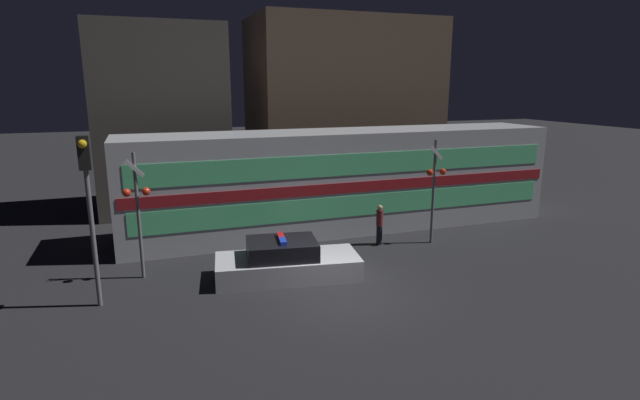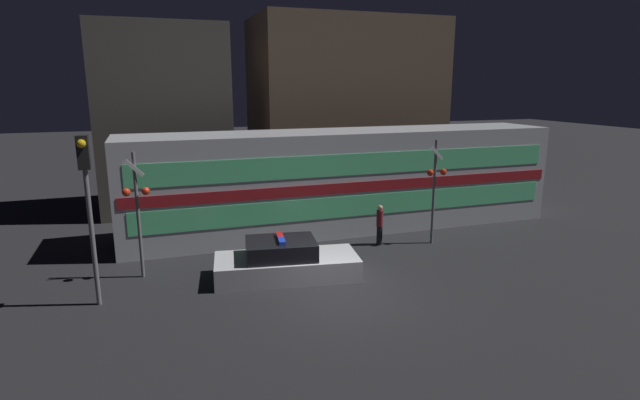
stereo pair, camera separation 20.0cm
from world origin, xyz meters
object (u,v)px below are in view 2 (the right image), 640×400
object	(u,v)px
crossing_signal_near	(435,183)
traffic_light_corner	(87,188)
police_car	(285,262)
train	(345,180)
pedestrian	(380,224)

from	to	relation	value
crossing_signal_near	traffic_light_corner	world-z (taller)	traffic_light_corner
police_car	crossing_signal_near	world-z (taller)	crossing_signal_near
police_car	train	bearing A→B (deg)	58.67
train	police_car	size ratio (longest dim) A/B	3.83
police_car	pedestrian	distance (m)	4.77
police_car	pedestrian	world-z (taller)	pedestrian
police_car	traffic_light_corner	world-z (taller)	traffic_light_corner
train	police_car	distance (m)	6.31
crossing_signal_near	traffic_light_corner	xyz separation A→B (m)	(-11.86, -1.77, 0.96)
crossing_signal_near	traffic_light_corner	bearing A→B (deg)	-171.52
crossing_signal_near	traffic_light_corner	distance (m)	12.03
police_car	pedestrian	size ratio (longest dim) A/B	3.04
train	traffic_light_corner	bearing A→B (deg)	-152.36
train	crossing_signal_near	bearing A→B (deg)	-52.99
police_car	traffic_light_corner	bearing A→B (deg)	-168.31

